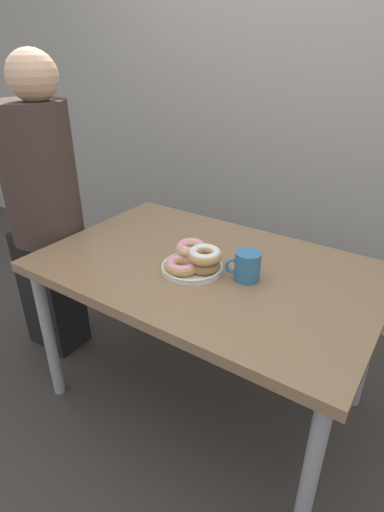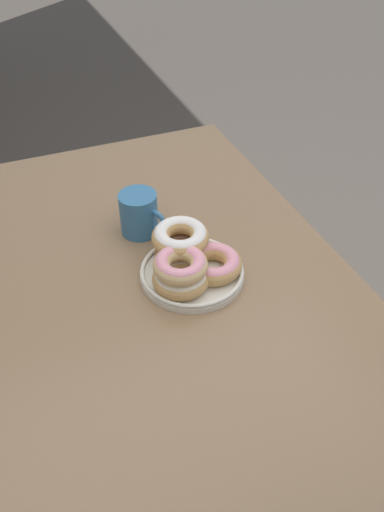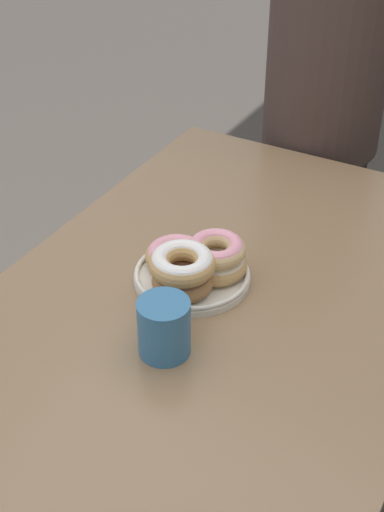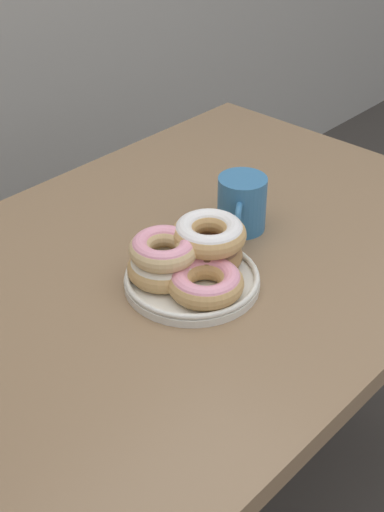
{
  "view_description": "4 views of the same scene",
  "coord_description": "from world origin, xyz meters",
  "px_view_note": "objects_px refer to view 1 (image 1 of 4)",
  "views": [
    {
      "loc": [
        0.71,
        -1.01,
        1.45
      ],
      "look_at": [
        -0.02,
        0.08,
        0.77
      ],
      "focal_mm": 28.0,
      "sensor_mm": 36.0,
      "label": 1
    },
    {
      "loc": [
        -0.78,
        0.39,
        1.47
      ],
      "look_at": [
        -0.02,
        0.08,
        0.77
      ],
      "focal_mm": 35.0,
      "sensor_mm": 36.0,
      "label": 2
    },
    {
      "loc": [
        0.97,
        0.63,
        1.57
      ],
      "look_at": [
        -0.02,
        0.08,
        0.77
      ],
      "focal_mm": 50.0,
      "sensor_mm": 36.0,
      "label": 3
    },
    {
      "loc": [
        -0.75,
        -0.59,
        1.43
      ],
      "look_at": [
        -0.02,
        0.08,
        0.77
      ],
      "focal_mm": 50.0,
      "sensor_mm": 36.0,
      "label": 4
    }
  ],
  "objects_px": {
    "dining_table": "(207,279)",
    "donut_plate": "(194,260)",
    "coffee_mug": "(247,266)",
    "person_figure": "(43,211)"
  },
  "relations": [
    {
      "from": "dining_table",
      "to": "person_figure",
      "type": "distance_m",
      "value": 0.86
    },
    {
      "from": "donut_plate",
      "to": "person_figure",
      "type": "height_order",
      "value": "person_figure"
    },
    {
      "from": "dining_table",
      "to": "donut_plate",
      "type": "relative_size",
      "value": 5.03
    },
    {
      "from": "dining_table",
      "to": "donut_plate",
      "type": "xyz_separation_m",
      "value": [
        -0.02,
        -0.06,
        0.11
      ]
    },
    {
      "from": "donut_plate",
      "to": "coffee_mug",
      "type": "bearing_deg",
      "value": 14.59
    },
    {
      "from": "coffee_mug",
      "to": "person_figure",
      "type": "xyz_separation_m",
      "value": [
        -1.02,
        -0.09,
        0.02
      ]
    },
    {
      "from": "donut_plate",
      "to": "coffee_mug",
      "type": "xyz_separation_m",
      "value": [
        0.19,
        0.05,
        0.01
      ]
    },
    {
      "from": "dining_table",
      "to": "person_figure",
      "type": "height_order",
      "value": "person_figure"
    },
    {
      "from": "dining_table",
      "to": "person_figure",
      "type": "bearing_deg",
      "value": -173.12
    },
    {
      "from": "donut_plate",
      "to": "person_figure",
      "type": "relative_size",
      "value": 0.18
    }
  ]
}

